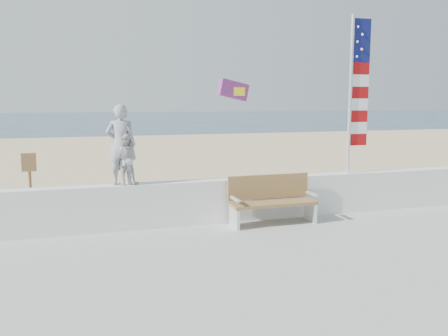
{
  "coord_description": "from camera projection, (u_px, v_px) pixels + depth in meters",
  "views": [
    {
      "loc": [
        -2.69,
        -7.33,
        2.71
      ],
      "look_at": [
        0.2,
        1.8,
        1.35
      ],
      "focal_mm": 38.0,
      "sensor_mm": 36.0,
      "label": 1
    }
  ],
  "objects": [
    {
      "name": "child",
      "position": [
        125.0,
        159.0,
        9.24
      ],
      "size": [
        0.57,
        0.48,
        1.02
      ],
      "primitive_type": "imported",
      "rotation": [
        0.0,
        0.0,
        2.94
      ],
      "color": "silver",
      "rests_on": "seawall"
    },
    {
      "name": "adult",
      "position": [
        121.0,
        145.0,
        9.18
      ],
      "size": [
        0.63,
        0.48,
        1.57
      ],
      "primitive_type": "imported",
      "rotation": [
        0.0,
        0.0,
        2.95
      ],
      "color": "gray",
      "rests_on": "seawall"
    },
    {
      "name": "sand",
      "position": [
        157.0,
        178.0,
        16.59
      ],
      "size": [
        90.0,
        40.0,
        0.08
      ],
      "primitive_type": "cube",
      "color": "#C9B786",
      "rests_on": "ground"
    },
    {
      "name": "parafoil_kite",
      "position": [
        234.0,
        90.0,
        13.7
      ],
      "size": [
        0.97,
        0.36,
        0.65
      ],
      "color": "red",
      "rests_on": "ground"
    },
    {
      "name": "bench",
      "position": [
        272.0,
        199.0,
        9.81
      ],
      "size": [
        1.8,
        0.57,
        1.0
      ],
      "color": "olive",
      "rests_on": "boardwalk"
    },
    {
      "name": "sign",
      "position": [
        30.0,
        179.0,
        10.79
      ],
      "size": [
        0.32,
        0.07,
        1.46
      ],
      "color": "brown",
      "rests_on": "sand"
    },
    {
      "name": "seawall",
      "position": [
        212.0,
        201.0,
        9.9
      ],
      "size": [
        30.0,
        0.35,
        0.9
      ],
      "primitive_type": "cube",
      "color": "white",
      "rests_on": "boardwalk"
    },
    {
      "name": "flag",
      "position": [
        356.0,
        88.0,
        10.57
      ],
      "size": [
        0.5,
        0.08,
        3.5
      ],
      "color": "silver",
      "rests_on": "seawall"
    },
    {
      "name": "ground",
      "position": [
        245.0,
        261.0,
        8.1
      ],
      "size": [
        220.0,
        220.0,
        0.0
      ],
      "primitive_type": "plane",
      "color": "#2C4458",
      "rests_on": "ground"
    }
  ]
}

